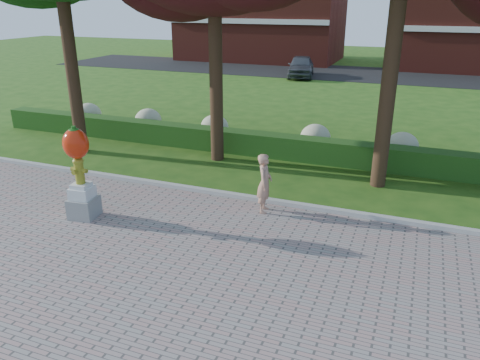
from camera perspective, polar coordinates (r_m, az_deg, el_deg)
The scene contains 9 objects.
ground at distance 10.69m, azimuth -5.98°, elevation -8.34°, with size 100.00×100.00×0.00m, color #234D13.
curb at distance 13.11m, azimuth -0.06°, elevation -2.04°, with size 40.00×0.18×0.15m, color #ADADA5.
lawn_hedge at distance 16.56m, azimuth 4.98°, elevation 4.12°, with size 24.00×0.70×0.80m, color #164413.
hydrangea_row at distance 17.31m, azimuth 7.77°, elevation 5.28°, with size 20.10×1.10×0.99m.
street at distance 36.85m, azimuth 14.56°, elevation 12.42°, with size 50.00×8.00×0.02m, color black.
building_left at distance 44.63m, azimuth 2.58°, elevation 18.99°, with size 14.00×8.00×7.00m, color maroon.
hydrant_sculpture at distance 12.21m, azimuth -19.01°, elevation 1.13°, with size 0.72×0.72×2.38m.
woman at distance 12.04m, azimuth 3.02°, elevation -0.39°, with size 0.57×0.38×1.57m, color tan.
parked_car at distance 34.52m, azimuth 7.43°, elevation 13.60°, with size 1.74×4.33×1.47m, color #44484D.
Camera 1 is at (4.38, -8.21, 5.26)m, focal length 35.00 mm.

